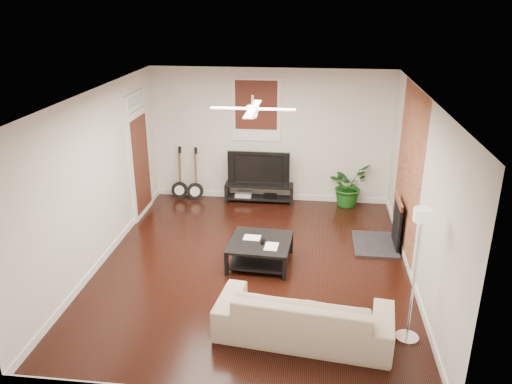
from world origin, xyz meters
TOP-DOWN VIEW (x-y plane):
  - room at (0.00, 0.00)m, footprint 5.01×6.01m
  - brick_accent at (2.49, 1.00)m, footprint 0.02×2.20m
  - fireplace at (2.20, 1.00)m, footprint 0.80×1.10m
  - window_back at (-0.30, 2.97)m, footprint 1.00×0.06m
  - door_left at (-2.46, 1.90)m, footprint 0.08×1.00m
  - tv_stand at (-0.21, 2.78)m, footprint 1.44×0.38m
  - tv at (-0.21, 2.80)m, footprint 1.29×0.17m
  - coffee_table at (0.10, 0.11)m, footprint 1.04×1.04m
  - sofa at (0.87, -1.73)m, footprint 2.33×1.14m
  - floor_lamp at (2.20, -1.63)m, footprint 0.34×0.34m
  - potted_plant at (1.65, 2.82)m, footprint 1.05×1.07m
  - guitar_left at (-1.94, 2.75)m, footprint 0.38×0.29m
  - guitar_right at (-1.59, 2.72)m, footprint 0.40×0.32m
  - ceiling_fan at (0.00, 0.00)m, footprint 1.24×1.24m

SIDE VIEW (x-z plane):
  - tv_stand at x=-0.21m, z-range 0.00..0.40m
  - coffee_table at x=0.10m, z-range 0.00..0.41m
  - sofa at x=0.87m, z-range 0.00..0.65m
  - potted_plant at x=1.65m, z-range 0.00..0.90m
  - fireplace at x=2.20m, z-range 0.00..0.92m
  - guitar_left at x=-1.94m, z-range 0.00..1.15m
  - guitar_right at x=-1.59m, z-range 0.00..1.15m
  - tv at x=-0.21m, z-range 0.40..1.15m
  - floor_lamp at x=2.20m, z-range 0.00..1.83m
  - door_left at x=-2.46m, z-range 0.00..2.50m
  - room at x=0.00m, z-range 0.00..2.80m
  - brick_accent at x=2.49m, z-range 0.00..2.80m
  - window_back at x=-0.30m, z-range 1.30..2.60m
  - ceiling_fan at x=0.00m, z-range 2.44..2.76m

